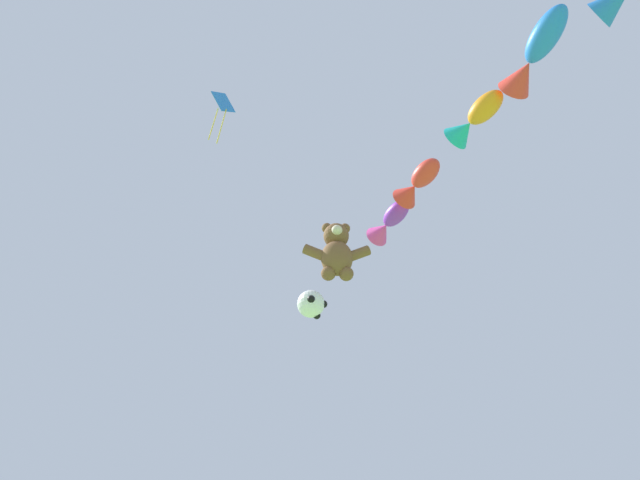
{
  "coord_description": "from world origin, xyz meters",
  "views": [
    {
      "loc": [
        0.4,
        -3.91,
        1.11
      ],
      "look_at": [
        0.75,
        5.46,
        8.61
      ],
      "focal_mm": 24.0,
      "sensor_mm": 36.0,
      "label": 1
    }
  ],
  "objects_px": {
    "soccer_ball_kite": "(311,304)",
    "fish_kite_cobalt": "(533,57)",
    "fish_kite_violet": "(389,222)",
    "fish_kite_crimson": "(417,183)",
    "teddy_bear_kite": "(337,251)",
    "fish_kite_tangerine": "(474,120)",
    "diamond_kite": "(222,107)"
  },
  "relations": [
    {
      "from": "soccer_ball_kite",
      "to": "fish_kite_cobalt",
      "type": "distance_m",
      "value": 7.78
    },
    {
      "from": "fish_kite_violet",
      "to": "fish_kite_crimson",
      "type": "relative_size",
      "value": 1.11
    },
    {
      "from": "teddy_bear_kite",
      "to": "fish_kite_violet",
      "type": "relative_size",
      "value": 0.96
    },
    {
      "from": "fish_kite_crimson",
      "to": "fish_kite_tangerine",
      "type": "xyz_separation_m",
      "value": [
        1.17,
        -1.8,
        0.54
      ]
    },
    {
      "from": "fish_kite_cobalt",
      "to": "teddy_bear_kite",
      "type": "bearing_deg",
      "value": 133.62
    },
    {
      "from": "fish_kite_crimson",
      "to": "diamond_kite",
      "type": "relative_size",
      "value": 0.63
    },
    {
      "from": "teddy_bear_kite",
      "to": "soccer_ball_kite",
      "type": "relative_size",
      "value": 2.45
    },
    {
      "from": "soccer_ball_kite",
      "to": "fish_kite_crimson",
      "type": "relative_size",
      "value": 0.44
    },
    {
      "from": "fish_kite_violet",
      "to": "fish_kite_crimson",
      "type": "distance_m",
      "value": 1.96
    },
    {
      "from": "teddy_bear_kite",
      "to": "diamond_kite",
      "type": "distance_m",
      "value": 6.45
    },
    {
      "from": "soccer_ball_kite",
      "to": "fish_kite_cobalt",
      "type": "bearing_deg",
      "value": -43.69
    },
    {
      "from": "soccer_ball_kite",
      "to": "fish_kite_violet",
      "type": "distance_m",
      "value": 4.34
    },
    {
      "from": "teddy_bear_kite",
      "to": "diamond_kite",
      "type": "relative_size",
      "value": 0.68
    },
    {
      "from": "teddy_bear_kite",
      "to": "fish_kite_violet",
      "type": "bearing_deg",
      "value": 29.6
    },
    {
      "from": "fish_kite_tangerine",
      "to": "diamond_kite",
      "type": "distance_m",
      "value": 7.92
    },
    {
      "from": "fish_kite_tangerine",
      "to": "fish_kite_cobalt",
      "type": "bearing_deg",
      "value": -66.05
    },
    {
      "from": "fish_kite_violet",
      "to": "fish_kite_cobalt",
      "type": "xyz_separation_m",
      "value": [
        2.45,
        -5.45,
        0.34
      ]
    },
    {
      "from": "fish_kite_violet",
      "to": "fish_kite_crimson",
      "type": "height_order",
      "value": "fish_kite_violet"
    },
    {
      "from": "fish_kite_tangerine",
      "to": "fish_kite_cobalt",
      "type": "height_order",
      "value": "fish_kite_tangerine"
    },
    {
      "from": "fish_kite_cobalt",
      "to": "diamond_kite",
      "type": "distance_m",
      "value": 9.19
    },
    {
      "from": "fish_kite_cobalt",
      "to": "fish_kite_violet",
      "type": "bearing_deg",
      "value": 114.17
    },
    {
      "from": "soccer_ball_kite",
      "to": "fish_kite_tangerine",
      "type": "distance_m",
      "value": 6.36
    },
    {
      "from": "teddy_bear_kite",
      "to": "fish_kite_crimson",
      "type": "xyz_separation_m",
      "value": [
        2.28,
        -0.87,
        1.82
      ]
    },
    {
      "from": "teddy_bear_kite",
      "to": "diamond_kite",
      "type": "bearing_deg",
      "value": -167.01
    },
    {
      "from": "soccer_ball_kite",
      "to": "fish_kite_tangerine",
      "type": "xyz_separation_m",
      "value": [
        4.11,
        -2.91,
        3.89
      ]
    },
    {
      "from": "fish_kite_violet",
      "to": "fish_kite_cobalt",
      "type": "relative_size",
      "value": 0.95
    },
    {
      "from": "fish_kite_crimson",
      "to": "soccer_ball_kite",
      "type": "bearing_deg",
      "value": 159.26
    },
    {
      "from": "soccer_ball_kite",
      "to": "fish_kite_crimson",
      "type": "xyz_separation_m",
      "value": [
        2.94,
        -1.11,
        3.34
      ]
    },
    {
      "from": "teddy_bear_kite",
      "to": "fish_kite_crimson",
      "type": "relative_size",
      "value": 1.07
    },
    {
      "from": "fish_kite_violet",
      "to": "fish_kite_crimson",
      "type": "bearing_deg",
      "value": -75.36
    },
    {
      "from": "fish_kite_crimson",
      "to": "fish_kite_cobalt",
      "type": "height_order",
      "value": "fish_kite_cobalt"
    },
    {
      "from": "soccer_ball_kite",
      "to": "fish_kite_violet",
      "type": "xyz_separation_m",
      "value": [
        2.45,
        0.77,
        3.49
      ]
    }
  ]
}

